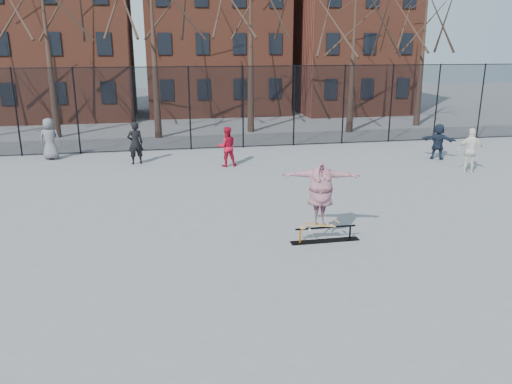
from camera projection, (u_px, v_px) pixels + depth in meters
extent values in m
plane|color=slate|center=(282.00, 250.00, 12.55)|extent=(100.00, 100.00, 0.00)
cube|color=black|center=(325.00, 241.00, 13.11)|extent=(1.85, 0.28, 0.01)
cylinder|color=orange|center=(300.00, 236.00, 12.93)|extent=(0.05, 0.05, 0.38)
cylinder|color=black|center=(350.00, 232.00, 13.18)|extent=(0.05, 0.05, 0.38)
cylinder|color=black|center=(326.00, 227.00, 13.00)|extent=(1.63, 0.05, 0.05)
imported|color=#413C97|center=(321.00, 193.00, 12.71)|extent=(2.05, 0.97, 1.61)
imported|color=#5B5C60|center=(50.00, 139.00, 22.17)|extent=(0.97, 0.69, 1.86)
imported|color=black|center=(135.00, 143.00, 21.32)|extent=(0.74, 0.57, 1.82)
imported|color=#AC0F26|center=(227.00, 147.00, 20.95)|extent=(0.84, 0.67, 1.68)
imported|color=silver|center=(471.00, 151.00, 19.84)|extent=(1.14, 0.78, 1.80)
imported|color=#192233|center=(438.00, 141.00, 22.24)|extent=(1.48, 1.28, 1.61)
cylinder|color=black|center=(16.00, 113.00, 22.53)|extent=(0.07, 0.07, 4.00)
cylinder|color=black|center=(77.00, 111.00, 23.01)|extent=(0.07, 0.07, 4.00)
cylinder|color=black|center=(134.00, 110.00, 23.48)|extent=(0.07, 0.07, 4.00)
cylinder|color=black|center=(190.00, 109.00, 23.96)|extent=(0.07, 0.07, 4.00)
cylinder|color=black|center=(243.00, 107.00, 24.44)|extent=(0.07, 0.07, 4.00)
cylinder|color=black|center=(294.00, 106.00, 24.91)|extent=(0.07, 0.07, 4.00)
cylinder|color=black|center=(344.00, 105.00, 25.39)|extent=(0.07, 0.07, 4.00)
cylinder|color=black|center=(391.00, 104.00, 25.87)|extent=(0.07, 0.07, 4.00)
cylinder|color=black|center=(437.00, 103.00, 26.34)|extent=(0.07, 0.07, 4.00)
cylinder|color=black|center=(481.00, 102.00, 26.82)|extent=(0.07, 0.07, 4.00)
cube|color=black|center=(219.00, 108.00, 24.22)|extent=(34.00, 0.01, 4.00)
cylinder|color=black|center=(218.00, 66.00, 23.66)|extent=(34.00, 0.04, 0.04)
cone|color=black|center=(52.00, 95.00, 27.09)|extent=(0.40, 0.40, 4.62)
cone|color=black|center=(155.00, 96.00, 26.87)|extent=(0.40, 0.40, 4.62)
cone|color=black|center=(251.00, 92.00, 29.10)|extent=(0.40, 0.40, 4.62)
cone|color=black|center=(348.00, 92.00, 28.89)|extent=(0.40, 0.40, 4.62)
cone|color=black|center=(424.00, 89.00, 31.12)|extent=(0.40, 0.40, 4.62)
cube|color=brown|center=(62.00, 28.00, 33.66)|extent=(9.00, 7.00, 12.00)
cube|color=brown|center=(216.00, 22.00, 35.44)|extent=(10.00, 7.00, 13.00)
cube|color=brown|center=(349.00, 37.00, 37.56)|extent=(8.00, 7.00, 11.00)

